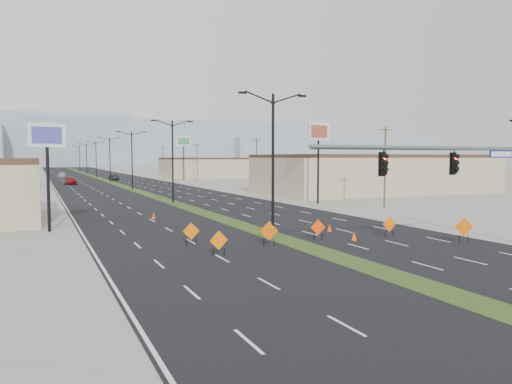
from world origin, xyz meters
name	(u,v)px	position (x,y,z in m)	size (l,w,h in m)	color
ground	(379,272)	(0.00, 0.00, 0.00)	(600.00, 600.00, 0.00)	gray
road_surface	(108,181)	(0.00, 100.00, 0.00)	(25.00, 400.00, 0.02)	black
median_strip	(108,181)	(0.00, 100.00, 0.00)	(2.00, 400.00, 0.04)	#264619
building_se_near	(376,175)	(34.00, 45.00, 2.75)	(36.00, 18.00, 5.50)	tan
building_se_far	(243,168)	(38.00, 110.00, 2.50)	(44.00, 16.00, 5.00)	tan
mesa_center	(131,144)	(40.00, 300.00, 14.00)	(220.00, 50.00, 28.00)	#899BAA
mesa_east	(330,152)	(180.00, 290.00, 9.00)	(160.00, 50.00, 18.00)	#899BAA
mesa_backdrop	(9,140)	(-30.00, 320.00, 16.00)	(140.00, 50.00, 32.00)	#899BAA
signal_mast	(478,171)	(8.56, 2.00, 4.79)	(16.30, 0.60, 8.00)	slate
streetlight_0	(273,160)	(0.00, 12.00, 5.42)	(5.15, 0.24, 10.02)	black
streetlight_1	(173,159)	(0.00, 40.00, 5.42)	(5.15, 0.24, 10.02)	black
streetlight_2	(132,158)	(0.00, 68.00, 5.42)	(5.15, 0.24, 10.02)	black
streetlight_3	(110,158)	(0.00, 96.00, 5.42)	(5.15, 0.24, 10.02)	black
streetlight_4	(96,158)	(0.00, 124.00, 5.42)	(5.15, 0.24, 10.02)	black
streetlight_5	(87,158)	(0.00, 152.00, 5.42)	(5.15, 0.24, 10.02)	black
streetlight_6	(80,158)	(0.00, 180.00, 5.42)	(5.15, 0.24, 10.02)	black
utility_pole_0	(385,166)	(20.00, 25.00, 4.67)	(1.60, 0.20, 9.00)	#4C3823
utility_pole_1	(257,162)	(20.00, 60.00, 4.67)	(1.60, 0.20, 9.00)	#4C3823
utility_pole_2	(197,161)	(20.00, 95.00, 4.67)	(1.60, 0.20, 9.00)	#4C3823
utility_pole_3	(163,160)	(20.00, 130.00, 4.67)	(1.60, 0.20, 9.00)	#4C3823
car_left	(71,181)	(-8.85, 88.33, 0.78)	(1.84, 4.56, 1.55)	maroon
car_mid	(114,177)	(2.00, 104.92, 0.68)	(1.45, 4.15, 1.37)	black
car_far	(62,175)	(-8.86, 125.28, 0.70)	(1.97, 4.83, 1.40)	#9DA2A6
construction_sign_0	(219,241)	(-5.93, 6.71, 0.86)	(1.10, 0.19, 1.47)	#FF6C05
construction_sign_1	(191,232)	(-6.35, 10.73, 0.85)	(1.10, 0.05, 1.46)	#E06304
construction_sign_2	(269,232)	(-2.00, 8.42, 0.93)	(1.16, 0.31, 1.58)	#DE5104
construction_sign_3	(318,228)	(2.00, 9.14, 0.83)	(1.06, 0.13, 1.42)	#FF4005
construction_sign_4	(389,225)	(7.32, 8.36, 0.84)	(1.09, 0.06, 1.45)	#FC5805
construction_sign_5	(464,228)	(10.18, 4.44, 1.00)	(1.21, 0.47, 1.69)	#D95504
cone_0	(193,230)	(-4.96, 15.11, 0.31)	(0.37, 0.37, 0.62)	#DF4104
cone_1	(354,236)	(4.15, 8.07, 0.30)	(0.36, 0.36, 0.61)	#F94B05
cone_2	(330,228)	(4.80, 12.14, 0.30)	(0.36, 0.36, 0.61)	#FF3805
cone_3	(154,216)	(-5.63, 25.11, 0.32)	(0.38, 0.38, 0.64)	#EB3904
pole_sign_west	(47,145)	(-14.43, 20.72, 6.52)	(2.66, 0.80, 8.10)	black
pole_sign_east_near	(318,138)	(15.81, 32.22, 7.93)	(3.18, 0.92, 9.71)	black
pole_sign_east_far	(184,144)	(17.29, 97.02, 8.67)	(3.39, 1.34, 10.54)	black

